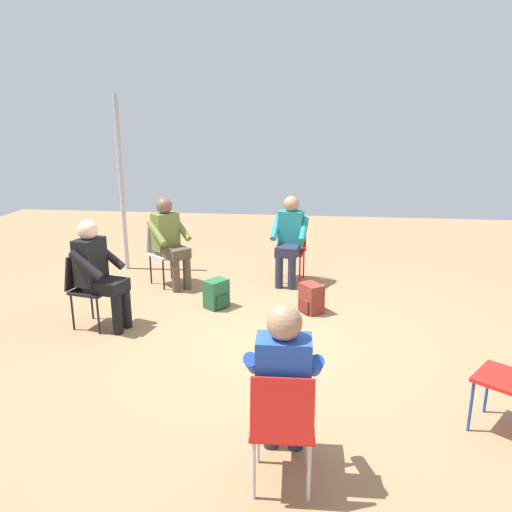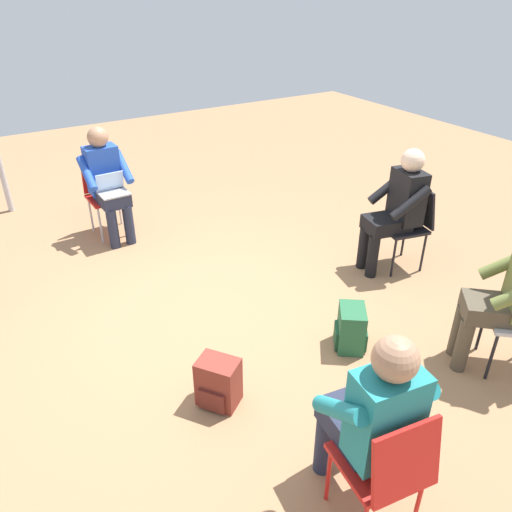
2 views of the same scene
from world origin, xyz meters
name	(u,v)px [view 1 (image 1 of 2)]	position (x,y,z in m)	size (l,w,h in m)	color
ground_plane	(271,342)	(0.00, 0.00, 0.00)	(14.00, 14.00, 0.00)	#99704C
chair_north	(282,422)	(-0.26, 2.16, 0.50)	(0.41, 0.45, 0.85)	red
chair_east	(87,284)	(2.10, -0.20, 0.50)	(0.51, 0.48, 0.85)	black
chair_southeast	(164,249)	(1.68, -1.76, 0.50)	(0.59, 0.58, 0.85)	#B7B7BC
chair_south	(291,246)	(-0.11, -2.15, 0.50)	(0.45, 0.48, 0.85)	red
person_with_laptop	(284,380)	(-0.25, 1.99, 0.69)	(0.50, 0.53, 1.24)	#23283D
person_in_teal	(290,236)	(-0.08, -1.98, 0.69)	(0.54, 0.55, 1.24)	#23283D
person_in_olive	(169,238)	(1.56, -1.65, 0.69)	(0.63, 0.63, 1.24)	#4C4233
person_in_black	(98,269)	(1.93, -0.16, 0.69)	(0.57, 0.56, 1.24)	black
backpack_near_laptop_user	(216,295)	(0.77, -0.91, 0.16)	(0.33, 0.34, 0.36)	#235B38
backpack_by_empty_chair	(311,300)	(-0.42, -0.89, 0.16)	(0.33, 0.34, 0.36)	maroon
tent_pole_near	(121,185)	(2.48, -2.37, 1.31)	(0.07, 0.07, 2.62)	#B2B2B7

